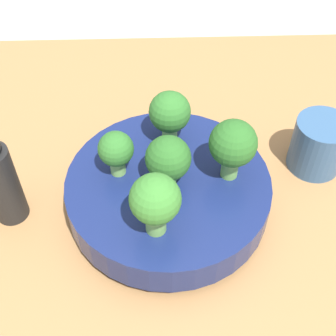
# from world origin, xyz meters

# --- Properties ---
(ground_plane) EXTENTS (6.00, 6.00, 0.00)m
(ground_plane) POSITION_xyz_m (0.00, 0.00, 0.00)
(ground_plane) COLOR #ADA89E
(table) EXTENTS (1.20, 0.89, 0.05)m
(table) POSITION_xyz_m (0.00, 0.00, 0.02)
(table) COLOR #9E7042
(table) RESTS_ON ground_plane
(bowl) EXTENTS (0.28, 0.28, 0.06)m
(bowl) POSITION_xyz_m (-0.01, 0.00, 0.08)
(bowl) COLOR navy
(bowl) RESTS_ON table
(broccoli_floret_center) EXTENTS (0.06, 0.06, 0.07)m
(broccoli_floret_center) POSITION_xyz_m (-0.01, 0.00, 0.15)
(broccoli_floret_center) COLOR #7AB256
(broccoli_floret_center) RESTS_ON bowl
(broccoli_floret_back) EXTENTS (0.06, 0.06, 0.08)m
(broccoli_floret_back) POSITION_xyz_m (-0.00, 0.08, 0.16)
(broccoli_floret_back) COLOR #7AB256
(broccoli_floret_back) RESTS_ON bowl
(broccoli_floret_left) EXTENTS (0.05, 0.05, 0.07)m
(broccoli_floret_left) POSITION_xyz_m (-0.07, 0.02, 0.15)
(broccoli_floret_left) COLOR #7AB256
(broccoli_floret_left) RESTS_ON bowl
(broccoli_floret_front) EXTENTS (0.06, 0.06, 0.09)m
(broccoli_floret_front) POSITION_xyz_m (-0.02, -0.08, 0.16)
(broccoli_floret_front) COLOR #6BA34C
(broccoli_floret_front) RESTS_ON bowl
(broccoli_floret_right) EXTENTS (0.06, 0.06, 0.09)m
(broccoli_floret_right) POSITION_xyz_m (0.08, 0.01, 0.17)
(broccoli_floret_right) COLOR #6BA34C
(broccoli_floret_right) RESTS_ON bowl
(cup) EXTENTS (0.08, 0.08, 0.08)m
(cup) POSITION_xyz_m (0.22, 0.08, 0.09)
(cup) COLOR #33567F
(cup) RESTS_ON table
(pepper_mill) EXTENTS (0.05, 0.05, 0.15)m
(pepper_mill) POSITION_xyz_m (-0.23, -0.00, 0.12)
(pepper_mill) COLOR black
(pepper_mill) RESTS_ON table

